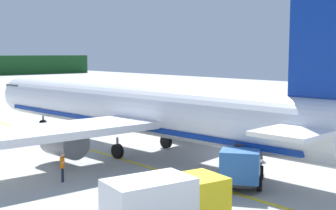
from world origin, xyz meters
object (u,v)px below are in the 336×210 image
cargo_container_mid (247,145)px  service_truck_pushback (166,202)px  service_truck_fuel (241,167)px  crew_loader_left (62,165)px  airliner_foreground (135,110)px

cargo_container_mid → service_truck_pushback: bearing=-153.1°
service_truck_fuel → crew_loader_left: (-7.47, 7.95, -0.13)m
airliner_foreground → cargo_container_mid: (5.01, -7.47, -2.39)m
airliner_foreground → service_truck_fuel: 12.35m
cargo_container_mid → crew_loader_left: 14.10m
service_truck_fuel → cargo_container_mid: service_truck_fuel is taller
service_truck_fuel → cargo_container_mid: 7.77m
airliner_foreground → cargo_container_mid: 9.30m
cargo_container_mid → service_truck_fuel: bearing=-143.4°
service_truck_fuel → airliner_foreground: bearing=84.2°
service_truck_pushback → cargo_container_mid: (14.36, 7.28, -0.50)m
service_truck_pushback → service_truck_fuel: bearing=18.1°
airliner_foreground → service_truck_fuel: airliner_foreground is taller
service_truck_pushback → cargo_container_mid: 16.11m
airliner_foreground → crew_loader_left: bearing=-154.5°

